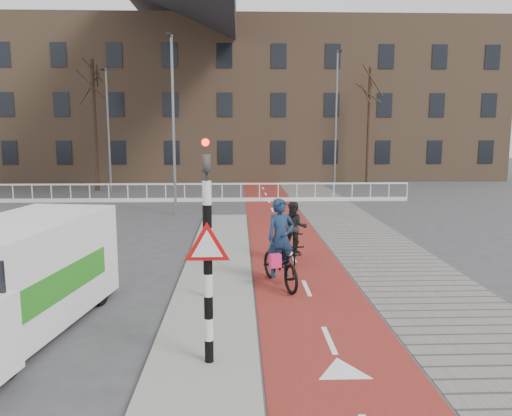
{
  "coord_description": "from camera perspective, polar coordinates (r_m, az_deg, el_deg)",
  "views": [
    {
      "loc": [
        -0.12,
        -9.47,
        3.75
      ],
      "look_at": [
        0.39,
        5.0,
        1.5
      ],
      "focal_mm": 35.0,
      "sensor_mm": 36.0,
      "label": 1
    }
  ],
  "objects": [
    {
      "name": "ground",
      "position": [
        10.19,
        -1.23,
        -12.76
      ],
      "size": [
        120.0,
        120.0,
        0.0
      ],
      "primitive_type": "plane",
      "color": "#38383A",
      "rests_on": "ground"
    },
    {
      "name": "bike_lane",
      "position": [
        19.9,
        2.69,
        -2.03
      ],
      "size": [
        2.5,
        60.0,
        0.01
      ],
      "primitive_type": "cube",
      "color": "maroon",
      "rests_on": "ground"
    },
    {
      "name": "sidewalk",
      "position": [
        20.32,
        10.59,
        -1.95
      ],
      "size": [
        3.0,
        60.0,
        0.01
      ],
      "primitive_type": "cube",
      "color": "slate",
      "rests_on": "ground"
    },
    {
      "name": "curb_island",
      "position": [
        13.98,
        -4.35,
        -6.5
      ],
      "size": [
        1.8,
        16.0,
        0.12
      ],
      "primitive_type": "cube",
      "color": "gray",
      "rests_on": "ground"
    },
    {
      "name": "traffic_signal",
      "position": [
        7.67,
        -5.56,
        -4.46
      ],
      "size": [
        0.8,
        0.8,
        3.68
      ],
      "color": "black",
      "rests_on": "curb_island"
    },
    {
      "name": "bollard",
      "position": [
        11.06,
        -5.33,
        -8.08
      ],
      "size": [
        0.12,
        0.12,
        0.84
      ],
      "primitive_type": "cylinder",
      "color": "yellow",
      "rests_on": "curb_island"
    },
    {
      "name": "cyclist_near",
      "position": [
        12.14,
        2.81,
        -5.59
      ],
      "size": [
        1.32,
        2.2,
        2.14
      ],
      "rotation": [
        0.0,
        0.0,
        0.31
      ],
      "color": "black",
      "rests_on": "bike_lane"
    },
    {
      "name": "cyclist_far",
      "position": [
        14.32,
        4.4,
        -3.34
      ],
      "size": [
        0.78,
        1.64,
        1.75
      ],
      "rotation": [
        0.0,
        0.0,
        -0.09
      ],
      "color": "black",
      "rests_on": "bike_lane"
    },
    {
      "name": "van",
      "position": [
        10.28,
        -25.86,
        -7.03
      ],
      "size": [
        2.68,
        5.08,
        2.08
      ],
      "rotation": [
        0.0,
        0.0,
        -0.16
      ],
      "color": "white",
      "rests_on": "ground"
    },
    {
      "name": "railing",
      "position": [
        27.14,
        -12.36,
        1.33
      ],
      "size": [
        28.0,
        0.1,
        0.99
      ],
      "color": "silver",
      "rests_on": "ground"
    },
    {
      "name": "townhouse_row",
      "position": [
        41.77,
        -6.16,
        14.35
      ],
      "size": [
        46.0,
        10.0,
        15.9
      ],
      "color": "#7F6047",
      "rests_on": "ground"
    },
    {
      "name": "tree_mid",
      "position": [
        32.93,
        -17.98,
        8.89
      ],
      "size": [
        0.29,
        0.29,
        8.07
      ],
      "primitive_type": "cylinder",
      "color": "black",
      "rests_on": "ground"
    },
    {
      "name": "tree_right",
      "position": [
        35.99,
        12.79,
        9.03
      ],
      "size": [
        0.27,
        0.27,
        8.04
      ],
      "primitive_type": "cylinder",
      "color": "black",
      "rests_on": "ground"
    },
    {
      "name": "streetlight_near",
      "position": [
        22.53,
        -9.4,
        9.12
      ],
      "size": [
        0.12,
        0.12,
        7.82
      ],
      "primitive_type": "cylinder",
      "color": "slate",
      "rests_on": "ground"
    },
    {
      "name": "streetlight_left",
      "position": [
        31.7,
        -16.48,
        8.36
      ],
      "size": [
        0.12,
        0.12,
        7.38
      ],
      "primitive_type": "cylinder",
      "color": "slate",
      "rests_on": "ground"
    },
    {
      "name": "streetlight_right",
      "position": [
        33.58,
        9.13,
        9.86
      ],
      "size": [
        0.12,
        0.12,
        8.84
      ],
      "primitive_type": "cylinder",
      "color": "slate",
      "rests_on": "ground"
    }
  ]
}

